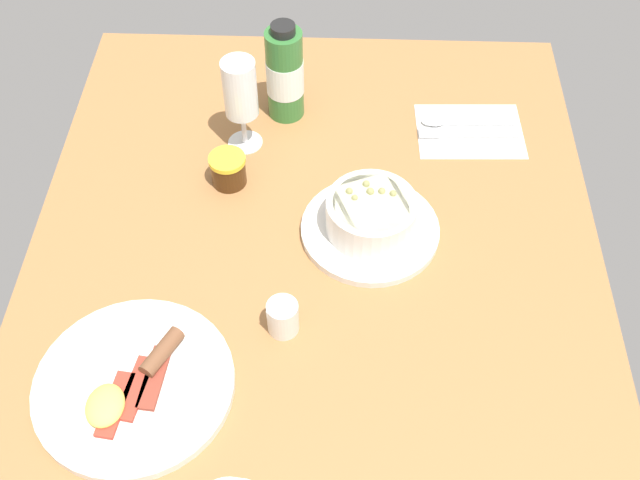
% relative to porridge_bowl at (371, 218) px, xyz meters
% --- Properties ---
extents(ground_plane, '(1.10, 0.84, 0.03)m').
position_rel_porridge_bowl_xyz_m(ground_plane, '(-0.08, 0.08, -0.05)').
color(ground_plane, '#9E6B3D').
extents(porridge_bowl, '(0.21, 0.21, 0.07)m').
position_rel_porridge_bowl_xyz_m(porridge_bowl, '(0.00, 0.00, 0.00)').
color(porridge_bowl, silver).
rests_on(porridge_bowl, ground_plane).
extents(cutlery_setting, '(0.14, 0.18, 0.01)m').
position_rel_porridge_bowl_xyz_m(cutlery_setting, '(0.23, -0.16, -0.03)').
color(cutlery_setting, silver).
rests_on(cutlery_setting, ground_plane).
extents(creamer_jug, '(0.04, 0.05, 0.06)m').
position_rel_porridge_bowl_xyz_m(creamer_jug, '(-0.17, 0.12, -0.01)').
color(creamer_jug, silver).
rests_on(creamer_jug, ground_plane).
extents(wine_glass, '(0.06, 0.06, 0.16)m').
position_rel_porridge_bowl_xyz_m(wine_glass, '(0.19, 0.20, 0.07)').
color(wine_glass, white).
rests_on(wine_glass, ground_plane).
extents(jam_jar, '(0.06, 0.06, 0.05)m').
position_rel_porridge_bowl_xyz_m(jam_jar, '(0.10, 0.22, -0.01)').
color(jam_jar, '#43260E').
rests_on(jam_jar, ground_plane).
extents(sauce_bottle_green, '(0.06, 0.06, 0.18)m').
position_rel_porridge_bowl_xyz_m(sauce_bottle_green, '(0.26, 0.14, 0.05)').
color(sauce_bottle_green, '#337233').
rests_on(sauce_bottle_green, ground_plane).
extents(breakfast_plate, '(0.26, 0.26, 0.04)m').
position_rel_porridge_bowl_xyz_m(breakfast_plate, '(-0.27, 0.30, -0.02)').
color(breakfast_plate, silver).
rests_on(breakfast_plate, ground_plane).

